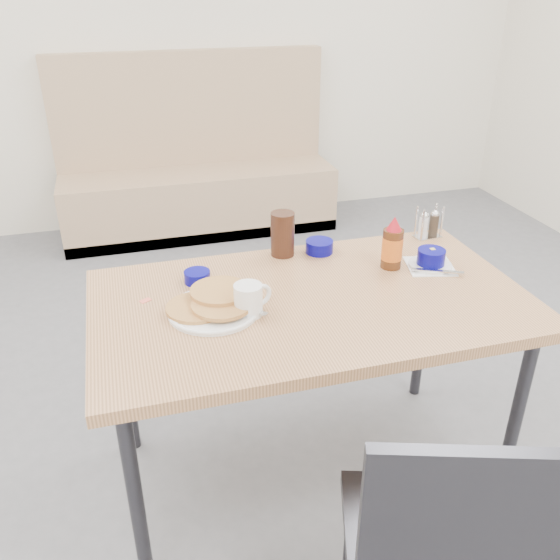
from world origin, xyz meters
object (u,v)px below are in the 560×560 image
object	(u,v)px
grits_setting	(431,260)
coffee_mug	(249,299)
pancake_plate	(213,305)
condiment_caddy	(428,226)
dining_table	(311,314)
amber_tumbler	(283,234)
creamer_bowl	(197,277)
booth_bench	(198,181)
diner_chair	(445,549)
butter_bowl	(319,247)
syrup_bottle	(392,246)

from	to	relation	value
grits_setting	coffee_mug	bearing A→B (deg)	-168.67
pancake_plate	condiment_caddy	size ratio (longest dim) A/B	2.35
pancake_plate	condiment_caddy	bearing A→B (deg)	20.16
dining_table	amber_tumbler	bearing A→B (deg)	89.76
coffee_mug	amber_tumbler	bearing A→B (deg)	60.59
creamer_bowl	amber_tumbler	bearing A→B (deg)	21.18
booth_bench	diner_chair	world-z (taller)	booth_bench
coffee_mug	grits_setting	distance (m)	0.71
dining_table	amber_tumbler	size ratio (longest dim) A/B	8.51
diner_chair	creamer_bowl	distance (m)	1.12
butter_bowl	syrup_bottle	size ratio (longest dim) A/B	0.54
dining_table	amber_tumbler	distance (m)	0.37
syrup_bottle	condiment_caddy	bearing A→B (deg)	38.71
syrup_bottle	amber_tumbler	bearing A→B (deg)	148.83
condiment_caddy	booth_bench	bearing A→B (deg)	99.34
dining_table	syrup_bottle	size ratio (longest dim) A/B	7.31
pancake_plate	coffee_mug	size ratio (longest dim) A/B	2.37
coffee_mug	amber_tumbler	world-z (taller)	amber_tumbler
pancake_plate	grits_setting	xyz separation A→B (m)	(0.80, 0.09, 0.01)
pancake_plate	creamer_bowl	size ratio (longest dim) A/B	3.39
amber_tumbler	syrup_bottle	distance (m)	0.40
diner_chair	creamer_bowl	bearing A→B (deg)	128.67
syrup_bottle	grits_setting	bearing A→B (deg)	-15.59
pancake_plate	creamer_bowl	bearing A→B (deg)	94.96
pancake_plate	coffee_mug	distance (m)	0.12
booth_bench	dining_table	bearing A→B (deg)	-90.00
butter_bowl	booth_bench	bearing A→B (deg)	93.60
syrup_bottle	butter_bowl	bearing A→B (deg)	137.25
coffee_mug	creamer_bowl	size ratio (longest dim) A/B	1.43
booth_bench	pancake_plate	xyz separation A→B (m)	(-0.32, -2.53, 0.43)
booth_bench	creamer_bowl	distance (m)	2.39
diner_chair	butter_bowl	distance (m)	1.17
pancake_plate	syrup_bottle	world-z (taller)	syrup_bottle
dining_table	booth_bench	bearing A→B (deg)	90.00
butter_bowl	amber_tumbler	size ratio (longest dim) A/B	0.62
pancake_plate	amber_tumbler	distance (m)	0.47
booth_bench	pancake_plate	bearing A→B (deg)	-97.19
diner_chair	creamer_bowl	world-z (taller)	diner_chair
dining_table	diner_chair	world-z (taller)	diner_chair
diner_chair	pancake_plate	xyz separation A→B (m)	(-0.37, 0.82, 0.23)
dining_table	condiment_caddy	size ratio (longest dim) A/B	11.00
booth_bench	diner_chair	bearing A→B (deg)	-89.21
booth_bench	grits_setting	size ratio (longest dim) A/B	9.19
booth_bench	pancake_plate	world-z (taller)	booth_bench
condiment_caddy	creamer_bowl	bearing A→B (deg)	-177.96
condiment_caddy	syrup_bottle	size ratio (longest dim) A/B	0.66
amber_tumbler	syrup_bottle	size ratio (longest dim) A/B	0.86
booth_bench	grits_setting	xyz separation A→B (m)	(0.48, -2.44, 0.44)
dining_table	condiment_caddy	distance (m)	0.70
butter_bowl	syrup_bottle	bearing A→B (deg)	-42.75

